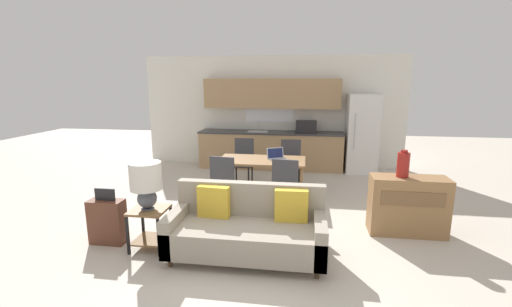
{
  "coord_description": "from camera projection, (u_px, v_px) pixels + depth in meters",
  "views": [
    {
      "loc": [
        0.82,
        -3.84,
        2.1
      ],
      "look_at": [
        0.05,
        1.5,
        0.95
      ],
      "focal_mm": 24.0,
      "sensor_mm": 36.0,
      "label": 1
    }
  ],
  "objects": [
    {
      "name": "table_lamp",
      "position": [
        146.0,
        181.0,
        4.2
      ],
      "size": [
        0.39,
        0.39,
        0.6
      ],
      "color": "#4C515B",
      "rests_on": "side_table"
    },
    {
      "name": "dining_chair_near_left",
      "position": [
        225.0,
        181.0,
        5.51
      ],
      "size": [
        0.47,
        0.47,
        0.95
      ],
      "rotation": [
        0.0,
        0.0,
        3.02
      ],
      "color": "#38383D",
      "rests_on": "ground_plane"
    },
    {
      "name": "dining_chair_far_right",
      "position": [
        291.0,
        162.0,
        6.84
      ],
      "size": [
        0.45,
        0.45,
        0.95
      ],
      "rotation": [
        0.0,
        0.0,
        0.08
      ],
      "color": "#38383D",
      "rests_on": "ground_plane"
    },
    {
      "name": "refrigerator",
      "position": [
        362.0,
        134.0,
        7.89
      ],
      "size": [
        0.69,
        0.72,
        1.81
      ],
      "color": "white",
      "rests_on": "ground_plane"
    },
    {
      "name": "wall_back",
      "position": [
        272.0,
        112.0,
        8.47
      ],
      "size": [
        6.4,
        0.07,
        2.7
      ],
      "color": "silver",
      "rests_on": "ground_plane"
    },
    {
      "name": "suitcase",
      "position": [
        107.0,
        221.0,
        4.48
      ],
      "size": [
        0.45,
        0.22,
        0.75
      ],
      "color": "brown",
      "rests_on": "ground_plane"
    },
    {
      "name": "dining_table",
      "position": [
        262.0,
        163.0,
        6.14
      ],
      "size": [
        1.54,
        0.82,
        0.72
      ],
      "color": "olive",
      "rests_on": "ground_plane"
    },
    {
      "name": "laptop",
      "position": [
        277.0,
        156.0,
        6.14
      ],
      "size": [
        0.4,
        0.38,
        0.2
      ],
      "rotation": [
        0.0,
        0.0,
        0.5
      ],
      "color": "#B7BABC",
      "rests_on": "dining_table"
    },
    {
      "name": "side_table",
      "position": [
        150.0,
        222.0,
        4.32
      ],
      "size": [
        0.44,
        0.44,
        0.53
      ],
      "color": "brown",
      "rests_on": "ground_plane"
    },
    {
      "name": "kitchen_counter",
      "position": [
        271.0,
        134.0,
        8.29
      ],
      "size": [
        3.46,
        0.65,
        2.15
      ],
      "color": "tan",
      "rests_on": "ground_plane"
    },
    {
      "name": "dining_chair_near_right",
      "position": [
        286.0,
        185.0,
        5.31
      ],
      "size": [
        0.46,
        0.46,
        0.95
      ],
      "rotation": [
        0.0,
        0.0,
        3.03
      ],
      "color": "#38383D",
      "rests_on": "ground_plane"
    },
    {
      "name": "credenza",
      "position": [
        408.0,
        205.0,
        4.74
      ],
      "size": [
        1.02,
        0.4,
        0.81
      ],
      "color": "olive",
      "rests_on": "ground_plane"
    },
    {
      "name": "ground_plane",
      "position": [
        235.0,
        252.0,
        4.28
      ],
      "size": [
        20.0,
        20.0,
        0.0
      ],
      "primitive_type": "plane",
      "color": "beige"
    },
    {
      "name": "vase",
      "position": [
        403.0,
        164.0,
        4.63
      ],
      "size": [
        0.16,
        0.16,
        0.37
      ],
      "color": "maroon",
      "rests_on": "credenza"
    },
    {
      "name": "dining_chair_far_left",
      "position": [
        243.0,
        160.0,
        7.0
      ],
      "size": [
        0.44,
        0.44,
        0.95
      ],
      "rotation": [
        0.0,
        0.0,
        -0.05
      ],
      "color": "#38383D",
      "rests_on": "ground_plane"
    },
    {
      "name": "couch",
      "position": [
        248.0,
        229.0,
        4.16
      ],
      "size": [
        1.87,
        0.8,
        0.85
      ],
      "color": "#3D2D1E",
      "rests_on": "ground_plane"
    }
  ]
}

